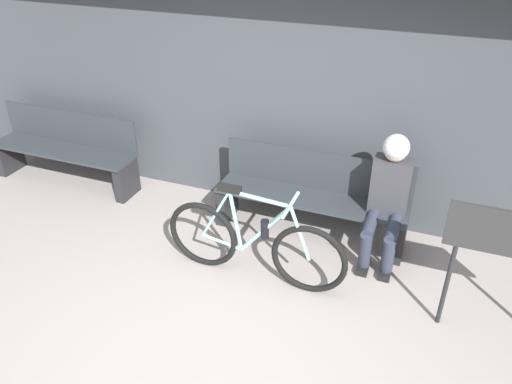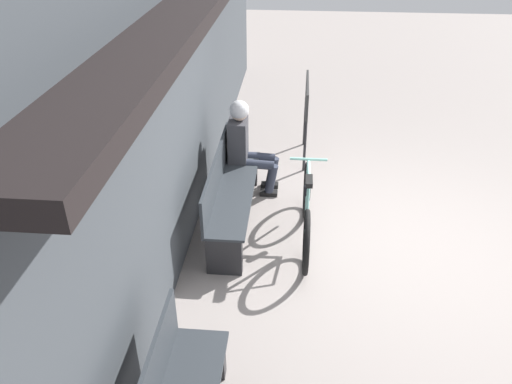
{
  "view_description": "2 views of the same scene",
  "coord_description": "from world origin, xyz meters",
  "px_view_note": "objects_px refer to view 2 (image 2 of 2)",
  "views": [
    {
      "loc": [
        1.29,
        -2.28,
        2.92
      ],
      "look_at": [
        -0.07,
        1.21,
        0.73
      ],
      "focal_mm": 35.0,
      "sensor_mm": 36.0,
      "label": 1
    },
    {
      "loc": [
        -4.44,
        1.11,
        3.32
      ],
      "look_at": [
        0.0,
        1.49,
        0.58
      ],
      "focal_mm": 35.0,
      "sensor_mm": 36.0,
      "label": 2
    }
  ],
  "objects_px": {
    "bicycle": "(306,212)",
    "signboard": "(307,101)",
    "park_bench_near": "(230,192)",
    "person_seated": "(246,141)"
  },
  "relations": [
    {
      "from": "bicycle",
      "to": "signboard",
      "type": "relative_size",
      "value": 1.48
    },
    {
      "from": "park_bench_near",
      "to": "person_seated",
      "type": "bearing_deg",
      "value": -8.73
    },
    {
      "from": "bicycle",
      "to": "person_seated",
      "type": "bearing_deg",
      "value": 37.02
    },
    {
      "from": "park_bench_near",
      "to": "signboard",
      "type": "distance_m",
      "value": 1.96
    },
    {
      "from": "park_bench_near",
      "to": "bicycle",
      "type": "bearing_deg",
      "value": -107.26
    },
    {
      "from": "park_bench_near",
      "to": "person_seated",
      "type": "distance_m",
      "value": 0.79
    },
    {
      "from": "person_seated",
      "to": "signboard",
      "type": "height_order",
      "value": "person_seated"
    },
    {
      "from": "bicycle",
      "to": "person_seated",
      "type": "xyz_separation_m",
      "value": [
        0.99,
        0.75,
        0.33
      ]
    },
    {
      "from": "park_bench_near",
      "to": "person_seated",
      "type": "relative_size",
      "value": 1.55
    },
    {
      "from": "signboard",
      "to": "person_seated",
      "type": "bearing_deg",
      "value": 143.61
    }
  ]
}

